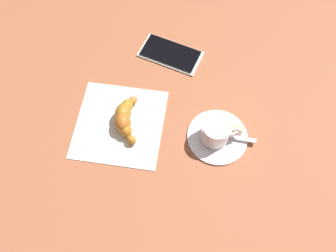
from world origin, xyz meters
TOP-DOWN VIEW (x-y plane):
  - ground_plane at (0.00, 0.00)m, footprint 1.80×1.80m
  - saucer at (-0.11, 0.04)m, footprint 0.13×0.13m
  - espresso_cup at (-0.11, 0.04)m, footprint 0.08×0.06m
  - teaspoon at (-0.11, 0.03)m, footprint 0.12×0.05m
  - sugar_packet at (-0.14, 0.01)m, footprint 0.07×0.06m
  - napkin at (0.09, -0.02)m, footprint 0.23×0.23m
  - croissant at (0.08, -0.03)m, footprint 0.06×0.12m
  - cell_phone at (-0.04, -0.19)m, footprint 0.16×0.14m

SIDE VIEW (x-z plane):
  - ground_plane at x=0.00m, z-range 0.00..0.00m
  - napkin at x=0.09m, z-range 0.00..0.00m
  - cell_phone at x=-0.04m, z-range 0.00..0.01m
  - saucer at x=-0.11m, z-range 0.00..0.01m
  - teaspoon at x=-0.11m, z-range 0.01..0.02m
  - sugar_packet at x=-0.14m, z-range 0.01..0.02m
  - croissant at x=0.08m, z-range 0.00..0.04m
  - espresso_cup at x=-0.11m, z-range 0.01..0.06m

